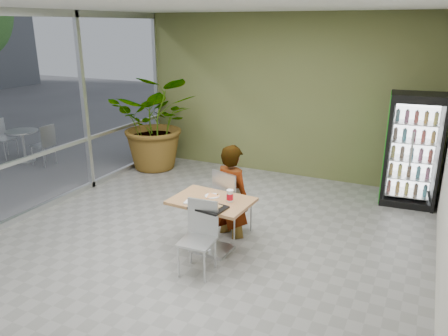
{
  "coord_description": "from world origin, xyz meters",
  "views": [
    {
      "loc": [
        2.64,
        -4.85,
        2.97
      ],
      "look_at": [
        0.09,
        0.54,
        1.0
      ],
      "focal_mm": 35.0,
      "sensor_mm": 36.0,
      "label": 1
    }
  ],
  "objects_px": {
    "beverage_fridge": "(412,150)",
    "potted_plant": "(157,122)",
    "seated_woman": "(232,200)",
    "dining_table": "(212,214)",
    "chair_far": "(229,197)",
    "chair_near": "(200,231)",
    "cafeteria_tray": "(208,207)",
    "soda_cup": "(230,196)"
  },
  "relations": [
    {
      "from": "chair_far",
      "to": "seated_woman",
      "type": "distance_m",
      "value": 0.08
    },
    {
      "from": "potted_plant",
      "to": "seated_woman",
      "type": "bearing_deg",
      "value": -38.62
    },
    {
      "from": "potted_plant",
      "to": "cafeteria_tray",
      "type": "bearing_deg",
      "value": -47.58
    },
    {
      "from": "dining_table",
      "to": "cafeteria_tray",
      "type": "relative_size",
      "value": 2.47
    },
    {
      "from": "soda_cup",
      "to": "seated_woman",
      "type": "bearing_deg",
      "value": 111.31
    },
    {
      "from": "dining_table",
      "to": "chair_near",
      "type": "height_order",
      "value": "chair_near"
    },
    {
      "from": "beverage_fridge",
      "to": "potted_plant",
      "type": "xyz_separation_m",
      "value": [
        -4.98,
        -0.19,
        0.05
      ]
    },
    {
      "from": "seated_woman",
      "to": "dining_table",
      "type": "bearing_deg",
      "value": 104.69
    },
    {
      "from": "seated_woman",
      "to": "soda_cup",
      "type": "distance_m",
      "value": 0.67
    },
    {
      "from": "chair_near",
      "to": "seated_woman",
      "type": "bearing_deg",
      "value": 88.81
    },
    {
      "from": "dining_table",
      "to": "potted_plant",
      "type": "height_order",
      "value": "potted_plant"
    },
    {
      "from": "seated_woman",
      "to": "potted_plant",
      "type": "distance_m",
      "value": 3.52
    },
    {
      "from": "dining_table",
      "to": "beverage_fridge",
      "type": "bearing_deg",
      "value": 52.32
    },
    {
      "from": "dining_table",
      "to": "potted_plant",
      "type": "distance_m",
      "value": 3.89
    },
    {
      "from": "soda_cup",
      "to": "cafeteria_tray",
      "type": "bearing_deg",
      "value": -115.74
    },
    {
      "from": "chair_far",
      "to": "chair_near",
      "type": "distance_m",
      "value": 1.05
    },
    {
      "from": "seated_woman",
      "to": "cafeteria_tray",
      "type": "xyz_separation_m",
      "value": [
        0.06,
        -0.87,
        0.23
      ]
    },
    {
      "from": "seated_woman",
      "to": "potted_plant",
      "type": "height_order",
      "value": "potted_plant"
    },
    {
      "from": "chair_far",
      "to": "cafeteria_tray",
      "type": "bearing_deg",
      "value": 114.45
    },
    {
      "from": "dining_table",
      "to": "seated_woman",
      "type": "xyz_separation_m",
      "value": [
        0.03,
        0.6,
        -0.01
      ]
    },
    {
      "from": "chair_far",
      "to": "soda_cup",
      "type": "distance_m",
      "value": 0.62
    },
    {
      "from": "chair_far",
      "to": "soda_cup",
      "type": "height_order",
      "value": "chair_far"
    },
    {
      "from": "chair_near",
      "to": "beverage_fridge",
      "type": "bearing_deg",
      "value": 53.4
    },
    {
      "from": "chair_far",
      "to": "soda_cup",
      "type": "bearing_deg",
      "value": 134.02
    },
    {
      "from": "cafeteria_tray",
      "to": "dining_table",
      "type": "bearing_deg",
      "value": 109.12
    },
    {
      "from": "chair_near",
      "to": "soda_cup",
      "type": "height_order",
      "value": "same"
    },
    {
      "from": "cafeteria_tray",
      "to": "potted_plant",
      "type": "distance_m",
      "value": 4.14
    },
    {
      "from": "chair_far",
      "to": "potted_plant",
      "type": "distance_m",
      "value": 3.52
    },
    {
      "from": "chair_near",
      "to": "soda_cup",
      "type": "bearing_deg",
      "value": 69.3
    },
    {
      "from": "dining_table",
      "to": "soda_cup",
      "type": "relative_size",
      "value": 6.63
    },
    {
      "from": "chair_near",
      "to": "dining_table",
      "type": "bearing_deg",
      "value": 96.08
    },
    {
      "from": "chair_far",
      "to": "chair_near",
      "type": "xyz_separation_m",
      "value": [
        0.09,
        -1.04,
        -0.04
      ]
    },
    {
      "from": "dining_table",
      "to": "seated_woman",
      "type": "relative_size",
      "value": 0.65
    },
    {
      "from": "soda_cup",
      "to": "chair_near",
      "type": "bearing_deg",
      "value": -106.53
    },
    {
      "from": "seated_woman",
      "to": "beverage_fridge",
      "type": "bearing_deg",
      "value": -115.74
    },
    {
      "from": "cafeteria_tray",
      "to": "potted_plant",
      "type": "xyz_separation_m",
      "value": [
        -2.79,
        3.05,
        0.24
      ]
    },
    {
      "from": "soda_cup",
      "to": "potted_plant",
      "type": "xyz_separation_m",
      "value": [
        -2.94,
        2.73,
        0.18
      ]
    },
    {
      "from": "dining_table",
      "to": "beverage_fridge",
      "type": "xyz_separation_m",
      "value": [
        2.29,
        2.96,
        0.42
      ]
    },
    {
      "from": "cafeteria_tray",
      "to": "soda_cup",
      "type": "bearing_deg",
      "value": 64.26
    },
    {
      "from": "chair_far",
      "to": "chair_near",
      "type": "relative_size",
      "value": 1.08
    },
    {
      "from": "chair_near",
      "to": "chair_far",
      "type": "bearing_deg",
      "value": 90.69
    },
    {
      "from": "chair_near",
      "to": "beverage_fridge",
      "type": "xyz_separation_m",
      "value": [
        2.2,
        3.46,
        0.42
      ]
    }
  ]
}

